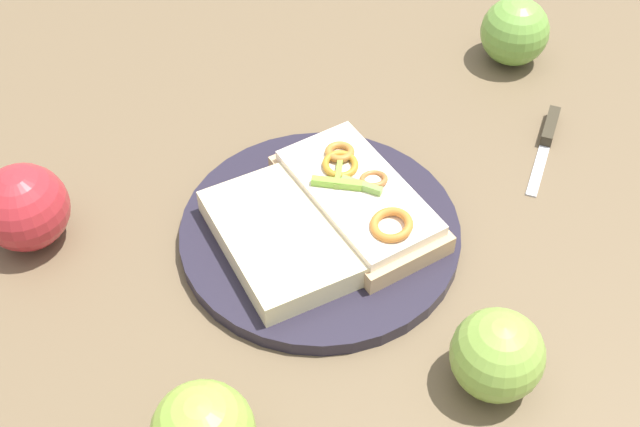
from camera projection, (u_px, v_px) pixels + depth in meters
ground_plane at (320, 239)px, 0.82m from camera, size 2.00×2.00×0.00m
plate at (320, 233)px, 0.82m from camera, size 0.26×0.26×0.02m
sandwich at (358, 199)px, 0.82m from camera, size 0.16×0.20×0.04m
bread_slice_side at (281, 237)px, 0.79m from camera, size 0.16×0.18×0.02m
apple_0 at (24, 207)px, 0.80m from camera, size 0.10×0.10×0.08m
apple_1 at (497, 355)px, 0.69m from camera, size 0.09×0.09×0.08m
apple_2 at (515, 31)px, 0.98m from camera, size 0.11×0.11×0.08m
knife at (547, 138)px, 0.91m from camera, size 0.13×0.04×0.01m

